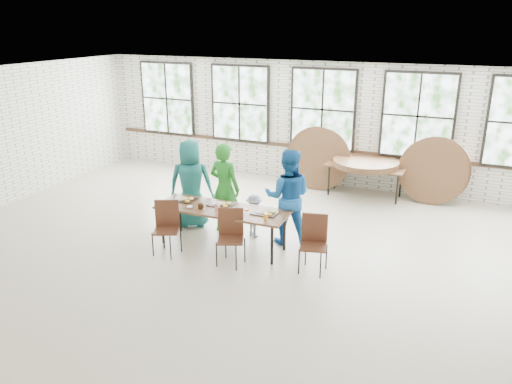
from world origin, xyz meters
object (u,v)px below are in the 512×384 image
chair_near_left (167,223)px  chair_near_right (231,232)px  dining_table (222,211)px  storage_table (366,168)px

chair_near_left → chair_near_right: (1.20, 0.09, 0.00)m
dining_table → storage_table: 4.17m
chair_near_right → storage_table: size_ratio=0.52×
chair_near_left → storage_table: bearing=34.8°
chair_near_right → storage_table: chair_near_right is taller
chair_near_left → chair_near_right: bearing=-20.2°
dining_table → chair_near_right: bearing=-51.1°
storage_table → chair_near_left: bearing=-116.9°
chair_near_left → chair_near_right: size_ratio=1.00×
chair_near_right → storage_table: (1.37, 4.26, 0.13)m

